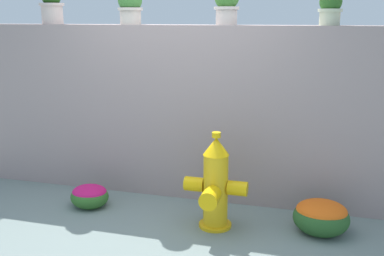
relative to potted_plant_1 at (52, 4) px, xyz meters
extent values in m
plane|color=slate|center=(1.58, -0.91, -2.15)|extent=(24.00, 24.00, 0.00)
cube|color=gray|center=(1.58, 0.00, -1.19)|extent=(5.95, 0.36, 1.92)
cylinder|color=beige|center=(0.00, 0.00, -0.11)|extent=(0.24, 0.24, 0.24)
cylinder|color=beige|center=(0.00, 0.00, -0.01)|extent=(0.29, 0.29, 0.03)
cylinder|color=beige|center=(1.00, -0.04, -0.14)|extent=(0.23, 0.23, 0.18)
cylinder|color=beige|center=(1.00, -0.04, -0.06)|extent=(0.27, 0.27, 0.03)
sphere|color=#3B7533|center=(1.00, -0.04, 0.04)|extent=(0.27, 0.27, 0.27)
cylinder|color=#C0B1A7|center=(2.06, 0.01, -0.14)|extent=(0.22, 0.22, 0.19)
cylinder|color=#C0B1A7|center=(2.06, 0.01, -0.06)|extent=(0.26, 0.26, 0.03)
cylinder|color=#BAC09F|center=(3.10, -0.01, -0.15)|extent=(0.20, 0.20, 0.16)
cylinder|color=#BAC09F|center=(3.10, -0.01, -0.08)|extent=(0.24, 0.24, 0.03)
sphere|color=#2B5C21|center=(3.10, -0.01, 0.00)|extent=(0.22, 0.22, 0.22)
cylinder|color=gold|center=(2.14, -0.78, -2.14)|extent=(0.32, 0.32, 0.03)
cylinder|color=gold|center=(2.14, -0.78, -1.79)|extent=(0.24, 0.24, 0.74)
cone|color=#ECB50B|center=(2.14, -0.78, -1.33)|extent=(0.25, 0.25, 0.17)
cylinder|color=#ECB50B|center=(2.14, -0.78, -1.22)|extent=(0.08, 0.08, 0.05)
cylinder|color=#ECB50B|center=(1.93, -0.78, -1.73)|extent=(0.19, 0.14, 0.14)
cylinder|color=#ECB50B|center=(2.36, -0.78, -1.73)|extent=(0.19, 0.14, 0.14)
cylinder|color=#ECB50B|center=(2.14, -1.00, -1.77)|extent=(0.18, 0.21, 0.18)
ellipsoid|color=#316426|center=(0.73, -0.68, -2.04)|extent=(0.42, 0.37, 0.25)
ellipsoid|color=#C81763|center=(0.73, -0.68, -1.98)|extent=(0.37, 0.33, 0.14)
ellipsoid|color=#275324|center=(3.14, -0.64, -2.00)|extent=(0.53, 0.48, 0.34)
ellipsoid|color=orange|center=(3.14, -0.64, -1.93)|extent=(0.48, 0.42, 0.18)
camera|label=1|loc=(3.03, -4.81, -0.14)|focal=42.53mm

